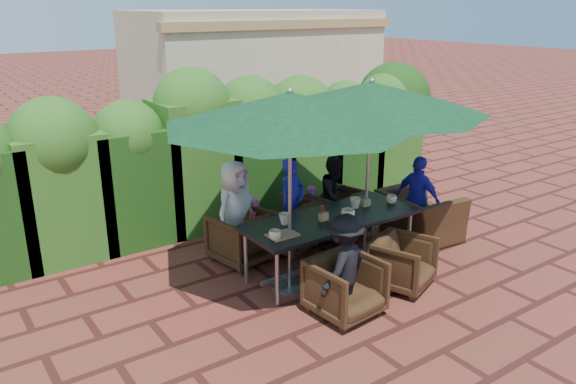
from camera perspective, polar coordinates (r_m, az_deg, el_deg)
ground at (r=7.48m, az=2.32°, el=-7.92°), size 80.00×80.00×0.00m
dining_table at (r=7.21m, az=4.43°, el=-3.14°), size 2.35×0.90×0.75m
umbrella_left at (r=6.32m, az=0.20°, el=8.36°), size 2.93×2.93×2.46m
umbrella_right at (r=7.26m, az=8.45°, el=9.49°), size 2.98×2.98×2.46m
chair_far_left at (r=7.61m, az=-4.72°, el=-4.33°), size 0.85×0.81×0.76m
chair_far_mid at (r=7.95m, az=-0.12°, el=-3.16°), size 0.95×0.92×0.78m
chair_far_right at (r=8.39m, az=4.95°, el=-2.00°), size 0.93×0.89×0.79m
chair_near_left at (r=6.36m, az=5.86°, el=-9.33°), size 0.77×0.73×0.73m
chair_near_right at (r=7.07m, az=11.58°, el=-6.83°), size 0.86×0.84×0.70m
chair_end_right at (r=8.51m, az=13.29°, el=-1.62°), size 0.80×1.14×0.94m
adult_far_left at (r=7.57m, az=-5.36°, el=-1.93°), size 0.78×0.61×1.39m
adult_far_mid at (r=7.96m, az=0.41°, el=-1.16°), size 0.54×0.48×1.29m
adult_far_right at (r=8.40m, az=4.79°, el=-0.41°), size 0.66×0.50×1.23m
adult_near_left at (r=6.25m, az=5.68°, el=-7.49°), size 0.84×0.58×1.20m
adult_end_right at (r=8.40m, az=13.05°, el=-0.68°), size 0.46×0.79×1.27m
child_left at (r=7.88m, az=-3.24°, el=-3.42°), size 0.28×0.23×0.78m
child_right at (r=8.30m, az=2.49°, el=-2.07°), size 0.33×0.28×0.82m
pedestrian_a at (r=11.54m, az=-3.92°, el=5.91°), size 1.54×0.57×1.64m
pedestrian_b at (r=12.02m, az=-1.84°, el=6.70°), size 0.88×0.60×1.74m
pedestrian_c at (r=12.39m, az=2.81°, el=6.59°), size 1.07×0.93×1.55m
cup_a at (r=6.47m, az=-1.34°, el=-4.40°), size 0.15×0.15×0.12m
cup_b at (r=6.91m, az=-0.34°, el=-2.76°), size 0.15×0.15×0.14m
cup_c at (r=7.09m, az=6.11°, el=-2.30°), size 0.18×0.18×0.14m
cup_d at (r=7.53m, az=6.86°, el=-1.09°), size 0.15×0.15×0.14m
cup_e at (r=7.77m, az=10.47°, el=-0.73°), size 0.14×0.14×0.11m
ketchup_bottle at (r=7.13m, az=3.49°, el=-2.00°), size 0.04×0.04×0.17m
sauce_bottle at (r=7.09m, az=3.45°, el=-2.12°), size 0.04×0.04×0.17m
serving_tray at (r=6.60m, az=-0.55°, el=-4.39°), size 0.35×0.25×0.02m
number_block_left at (r=7.06m, az=3.64°, el=-2.51°), size 0.12×0.06×0.10m
number_block_right at (r=7.61m, az=7.92°, el=-1.08°), size 0.12×0.06×0.10m
hedge_wall at (r=8.80m, az=-7.81°, el=4.92°), size 9.10×1.60×2.47m
building at (r=14.55m, az=-3.36°, el=11.69°), size 6.20×3.08×3.20m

